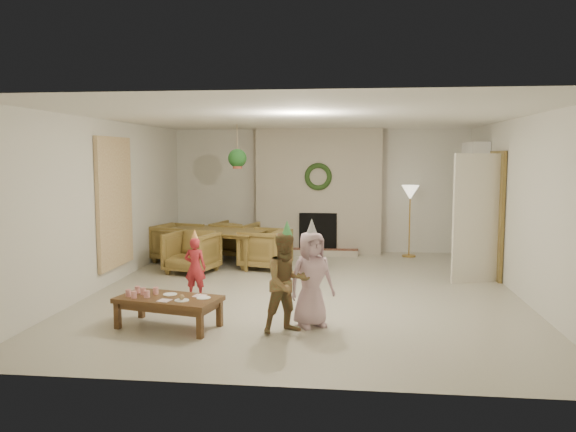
# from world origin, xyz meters

# --- Properties ---
(floor) EXTENTS (7.00, 7.00, 0.00)m
(floor) POSITION_xyz_m (0.00, 0.00, 0.00)
(floor) COLOR #B7B29E
(floor) RESTS_ON ground
(ceiling) EXTENTS (7.00, 7.00, 0.00)m
(ceiling) POSITION_xyz_m (0.00, 0.00, 2.50)
(ceiling) COLOR white
(ceiling) RESTS_ON wall_back
(wall_back) EXTENTS (7.00, 0.00, 7.00)m
(wall_back) POSITION_xyz_m (0.00, 3.50, 1.25)
(wall_back) COLOR silver
(wall_back) RESTS_ON floor
(wall_front) EXTENTS (7.00, 0.00, 7.00)m
(wall_front) POSITION_xyz_m (0.00, -3.50, 1.25)
(wall_front) COLOR silver
(wall_front) RESTS_ON floor
(wall_left) EXTENTS (0.00, 7.00, 7.00)m
(wall_left) POSITION_xyz_m (-3.00, 0.00, 1.25)
(wall_left) COLOR silver
(wall_left) RESTS_ON floor
(wall_right) EXTENTS (0.00, 7.00, 7.00)m
(wall_right) POSITION_xyz_m (3.00, 0.00, 1.25)
(wall_right) COLOR silver
(wall_right) RESTS_ON floor
(fireplace_mass) EXTENTS (2.50, 0.40, 2.50)m
(fireplace_mass) POSITION_xyz_m (0.00, 3.30, 1.25)
(fireplace_mass) COLOR #5B181B
(fireplace_mass) RESTS_ON floor
(fireplace_hearth) EXTENTS (1.60, 0.30, 0.12)m
(fireplace_hearth) POSITION_xyz_m (0.00, 2.95, 0.06)
(fireplace_hearth) COLOR #592518
(fireplace_hearth) RESTS_ON floor
(fireplace_firebox) EXTENTS (0.75, 0.12, 0.75)m
(fireplace_firebox) POSITION_xyz_m (0.00, 3.12, 0.45)
(fireplace_firebox) COLOR black
(fireplace_firebox) RESTS_ON floor
(fireplace_wreath) EXTENTS (0.54, 0.10, 0.54)m
(fireplace_wreath) POSITION_xyz_m (0.00, 3.07, 1.55)
(fireplace_wreath) COLOR #1D3915
(fireplace_wreath) RESTS_ON fireplace_mass
(floor_lamp_base) EXTENTS (0.26, 0.26, 0.03)m
(floor_lamp_base) POSITION_xyz_m (1.79, 3.00, 0.01)
(floor_lamp_base) COLOR gold
(floor_lamp_base) RESTS_ON floor
(floor_lamp_post) EXTENTS (0.03, 0.03, 1.26)m
(floor_lamp_post) POSITION_xyz_m (1.79, 3.00, 0.65)
(floor_lamp_post) COLOR gold
(floor_lamp_post) RESTS_ON floor
(floor_lamp_shade) EXTENTS (0.33, 0.33, 0.28)m
(floor_lamp_shade) POSITION_xyz_m (1.79, 3.00, 1.26)
(floor_lamp_shade) COLOR beige
(floor_lamp_shade) RESTS_ON floor_lamp_post
(bookshelf_carcass) EXTENTS (0.30, 1.00, 2.20)m
(bookshelf_carcass) POSITION_xyz_m (2.84, 2.30, 1.10)
(bookshelf_carcass) COLOR white
(bookshelf_carcass) RESTS_ON floor
(bookshelf_shelf_a) EXTENTS (0.30, 0.92, 0.03)m
(bookshelf_shelf_a) POSITION_xyz_m (2.82, 2.30, 0.45)
(bookshelf_shelf_a) COLOR white
(bookshelf_shelf_a) RESTS_ON bookshelf_carcass
(bookshelf_shelf_b) EXTENTS (0.30, 0.92, 0.03)m
(bookshelf_shelf_b) POSITION_xyz_m (2.82, 2.30, 0.85)
(bookshelf_shelf_b) COLOR white
(bookshelf_shelf_b) RESTS_ON bookshelf_carcass
(bookshelf_shelf_c) EXTENTS (0.30, 0.92, 0.03)m
(bookshelf_shelf_c) POSITION_xyz_m (2.82, 2.30, 1.25)
(bookshelf_shelf_c) COLOR white
(bookshelf_shelf_c) RESTS_ON bookshelf_carcass
(bookshelf_shelf_d) EXTENTS (0.30, 0.92, 0.03)m
(bookshelf_shelf_d) POSITION_xyz_m (2.82, 2.30, 1.65)
(bookshelf_shelf_d) COLOR white
(bookshelf_shelf_d) RESTS_ON bookshelf_carcass
(books_row_lower) EXTENTS (0.20, 0.40, 0.24)m
(books_row_lower) POSITION_xyz_m (2.80, 2.15, 0.59)
(books_row_lower) COLOR #B6213B
(books_row_lower) RESTS_ON bookshelf_shelf_a
(books_row_mid) EXTENTS (0.20, 0.44, 0.24)m
(books_row_mid) POSITION_xyz_m (2.80, 2.35, 0.99)
(books_row_mid) COLOR #283794
(books_row_mid) RESTS_ON bookshelf_shelf_b
(books_row_upper) EXTENTS (0.20, 0.36, 0.22)m
(books_row_upper) POSITION_xyz_m (2.80, 2.20, 1.38)
(books_row_upper) COLOR #B57C26
(books_row_upper) RESTS_ON bookshelf_shelf_c
(door_frame) EXTENTS (0.05, 0.86, 2.04)m
(door_frame) POSITION_xyz_m (2.96, 1.20, 1.02)
(door_frame) COLOR olive
(door_frame) RESTS_ON floor
(door_leaf) EXTENTS (0.77, 0.32, 2.00)m
(door_leaf) POSITION_xyz_m (2.58, 0.82, 1.00)
(door_leaf) COLOR beige
(door_leaf) RESTS_ON floor
(curtain_panel) EXTENTS (0.06, 1.20, 2.00)m
(curtain_panel) POSITION_xyz_m (-2.96, 0.20, 1.25)
(curtain_panel) COLOR beige
(curtain_panel) RESTS_ON wall_left
(dining_table) EXTENTS (2.01, 1.45, 0.63)m
(dining_table) POSITION_xyz_m (-1.79, 1.79, 0.32)
(dining_table) COLOR olive
(dining_table) RESTS_ON floor
(dining_chair_near) EXTENTS (0.93, 0.94, 0.70)m
(dining_chair_near) POSITION_xyz_m (-2.00, 1.02, 0.35)
(dining_chair_near) COLOR olive
(dining_chair_near) RESTS_ON floor
(dining_chair_far) EXTENTS (0.93, 0.94, 0.70)m
(dining_chair_far) POSITION_xyz_m (-1.57, 2.55, 0.35)
(dining_chair_far) COLOR olive
(dining_chair_far) RESTS_ON floor
(dining_chair_left) EXTENTS (0.94, 0.93, 0.70)m
(dining_chair_left) POSITION_xyz_m (-2.55, 2.00, 0.35)
(dining_chair_left) COLOR olive
(dining_chair_left) RESTS_ON floor
(dining_chair_right) EXTENTS (0.94, 0.93, 0.70)m
(dining_chair_right) POSITION_xyz_m (-0.83, 1.52, 0.35)
(dining_chair_right) COLOR olive
(dining_chair_right) RESTS_ON floor
(hanging_plant_cord) EXTENTS (0.01, 0.01, 0.70)m
(hanging_plant_cord) POSITION_xyz_m (-1.30, 1.50, 2.15)
(hanging_plant_cord) COLOR tan
(hanging_plant_cord) RESTS_ON ceiling
(hanging_plant_pot) EXTENTS (0.16, 0.16, 0.12)m
(hanging_plant_pot) POSITION_xyz_m (-1.30, 1.50, 1.80)
(hanging_plant_pot) COLOR #9B4732
(hanging_plant_pot) RESTS_ON hanging_plant_cord
(hanging_plant_foliage) EXTENTS (0.32, 0.32, 0.32)m
(hanging_plant_foliage) POSITION_xyz_m (-1.30, 1.50, 1.92)
(hanging_plant_foliage) COLOR #18491A
(hanging_plant_foliage) RESTS_ON hanging_plant_pot
(coffee_table_top) EXTENTS (1.26, 0.83, 0.05)m
(coffee_table_top) POSITION_xyz_m (-1.41, -1.97, 0.33)
(coffee_table_top) COLOR brown
(coffee_table_top) RESTS_ON floor
(coffee_table_apron) EXTENTS (1.16, 0.72, 0.07)m
(coffee_table_apron) POSITION_xyz_m (-1.41, -1.97, 0.27)
(coffee_table_apron) COLOR brown
(coffee_table_apron) RESTS_ON floor
(coffee_leg_fl) EXTENTS (0.07, 0.07, 0.30)m
(coffee_leg_fl) POSITION_xyz_m (-1.98, -2.08, 0.15)
(coffee_leg_fl) COLOR brown
(coffee_leg_fl) RESTS_ON floor
(coffee_leg_fr) EXTENTS (0.07, 0.07, 0.30)m
(coffee_leg_fr) POSITION_xyz_m (-0.95, -2.32, 0.15)
(coffee_leg_fr) COLOR brown
(coffee_leg_fr) RESTS_ON floor
(coffee_leg_bl) EXTENTS (0.07, 0.07, 0.30)m
(coffee_leg_bl) POSITION_xyz_m (-1.87, -1.62, 0.15)
(coffee_leg_bl) COLOR brown
(coffee_leg_bl) RESTS_ON floor
(coffee_leg_br) EXTENTS (0.07, 0.07, 0.30)m
(coffee_leg_br) POSITION_xyz_m (-0.84, -1.86, 0.15)
(coffee_leg_br) COLOR brown
(coffee_leg_br) RESTS_ON floor
(cup_a) EXTENTS (0.07, 0.07, 0.08)m
(cup_a) POSITION_xyz_m (-1.88, -2.00, 0.40)
(cup_a) COLOR white
(cup_a) RESTS_ON coffee_table_top
(cup_b) EXTENTS (0.07, 0.07, 0.08)m
(cup_b) POSITION_xyz_m (-1.84, -1.83, 0.40)
(cup_b) COLOR white
(cup_b) RESTS_ON coffee_table_top
(cup_c) EXTENTS (0.07, 0.07, 0.08)m
(cup_c) POSITION_xyz_m (-1.78, -2.07, 0.40)
(cup_c) COLOR white
(cup_c) RESTS_ON coffee_table_top
(cup_d) EXTENTS (0.07, 0.07, 0.08)m
(cup_d) POSITION_xyz_m (-1.74, -1.89, 0.40)
(cup_d) COLOR white
(cup_d) RESTS_ON coffee_table_top
(cup_e) EXTENTS (0.07, 0.07, 0.08)m
(cup_e) POSITION_xyz_m (-1.64, -2.03, 0.40)
(cup_e) COLOR white
(cup_e) RESTS_ON coffee_table_top
(cup_f) EXTENTS (0.07, 0.07, 0.08)m
(cup_f) POSITION_xyz_m (-1.60, -1.85, 0.40)
(cup_f) COLOR white
(cup_f) RESTS_ON coffee_table_top
(plate_a) EXTENTS (0.19, 0.19, 0.01)m
(plate_a) POSITION_xyz_m (-1.43, -1.86, 0.36)
(plate_a) COLOR white
(plate_a) RESTS_ON coffee_table_top
(plate_b) EXTENTS (0.19, 0.19, 0.01)m
(plate_b) POSITION_xyz_m (-1.21, -2.11, 0.36)
(plate_b) COLOR white
(plate_b) RESTS_ON coffee_table_top
(plate_c) EXTENTS (0.19, 0.19, 0.01)m
(plate_c) POSITION_xyz_m (-1.00, -1.97, 0.36)
(plate_c) COLOR white
(plate_c) RESTS_ON coffee_table_top
(food_scoop) EXTENTS (0.07, 0.07, 0.06)m
(food_scoop) POSITION_xyz_m (-1.21, -2.11, 0.40)
(food_scoop) COLOR tan
(food_scoop) RESTS_ON plate_b
(napkin_left) EXTENTS (0.16, 0.16, 0.01)m
(napkin_left) POSITION_xyz_m (-1.40, -2.14, 0.36)
(napkin_left) COLOR #F1B1B9
(napkin_left) RESTS_ON coffee_table_top
(napkin_right) EXTENTS (0.16, 0.16, 0.01)m
(napkin_right) POSITION_xyz_m (-1.07, -1.88, 0.36)
(napkin_right) COLOR #F1B1B9
(napkin_right) RESTS_ON coffee_table_top
(child_red) EXTENTS (0.32, 0.22, 0.84)m
(child_red) POSITION_xyz_m (-1.49, -0.57, 0.42)
(child_red) COLOR #A62329
(child_red) RESTS_ON floor
(party_hat_red) EXTENTS (0.15, 0.15, 0.16)m
(party_hat_red) POSITION_xyz_m (-1.49, -0.57, 0.88)
(party_hat_red) COLOR gold
(party_hat_red) RESTS_ON child_red
(child_plaid) EXTENTS (0.69, 0.65, 1.13)m
(child_plaid) POSITION_xyz_m (-0.04, -1.99, 0.56)
(child_plaid) COLOR #964129
(child_plaid) RESTS_ON floor
(party_hat_plaid) EXTENTS (0.16, 0.16, 0.18)m
(party_hat_plaid) POSITION_xyz_m (-0.04, -1.99, 1.17)
(party_hat_plaid) COLOR #4EB75C
(party_hat_plaid) RESTS_ON child_plaid
(child_pink) EXTENTS (0.65, 0.57, 1.11)m
(child_pink) POSITION_xyz_m (0.21, -1.73, 0.56)
(child_pink) COLOR #CFA6B3
(child_pink) RESTS_ON floor
(party_hat_pink) EXTENTS (0.18, 0.18, 0.20)m
(party_hat_pink) POSITION_xyz_m (0.21, -1.73, 1.15)
(party_hat_pink) COLOR #B1B2B9
(party_hat_pink) RESTS_ON child_pink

